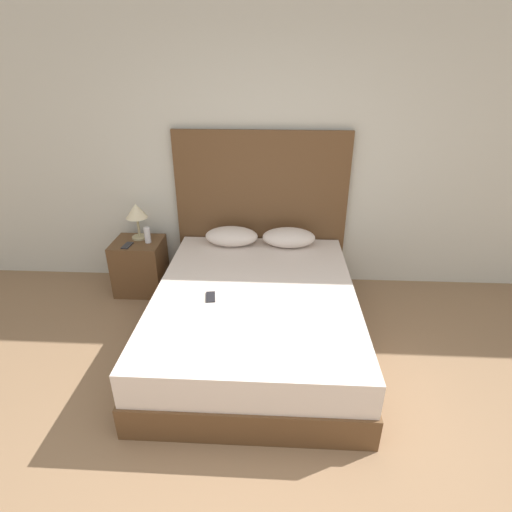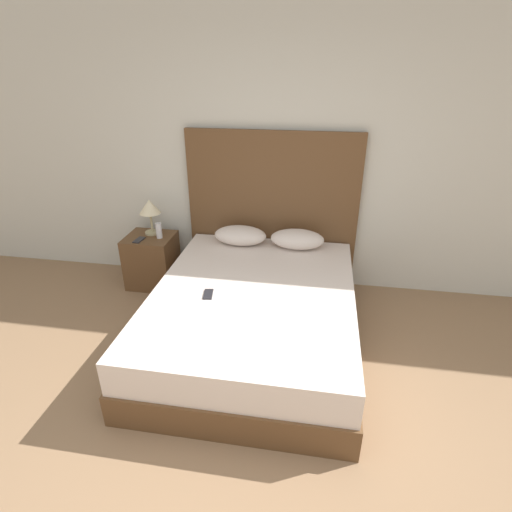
% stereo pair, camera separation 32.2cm
% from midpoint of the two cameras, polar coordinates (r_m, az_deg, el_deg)
% --- Properties ---
extents(wall_back, '(10.00, 0.06, 2.70)m').
position_cam_midpoint_polar(wall_back, '(4.01, 0.48, 14.17)').
color(wall_back, silver).
rests_on(wall_back, ground_plane).
extents(bed, '(1.64, 2.12, 0.51)m').
position_cam_midpoint_polar(bed, '(3.38, -2.85, -8.63)').
color(bed, brown).
rests_on(bed, ground_plane).
extents(headboard, '(1.72, 0.05, 1.60)m').
position_cam_midpoint_polar(headboard, '(4.10, -1.52, 6.43)').
color(headboard, brown).
rests_on(headboard, ground_plane).
extents(pillow_left, '(0.52, 0.30, 0.19)m').
position_cam_midpoint_polar(pillow_left, '(4.00, -5.82, 2.77)').
color(pillow_left, silver).
rests_on(pillow_left, bed).
extents(pillow_right, '(0.52, 0.30, 0.19)m').
position_cam_midpoint_polar(pillow_right, '(3.95, 2.39, 2.61)').
color(pillow_right, silver).
rests_on(pillow_right, bed).
extents(phone_on_bed, '(0.09, 0.16, 0.01)m').
position_cam_midpoint_polar(phone_on_bed, '(3.17, -9.42, -5.87)').
color(phone_on_bed, '#232328').
rests_on(phone_on_bed, bed).
extents(nightstand, '(0.48, 0.43, 0.55)m').
position_cam_midpoint_polar(nightstand, '(4.33, -18.26, -1.40)').
color(nightstand, brown).
rests_on(nightstand, ground_plane).
extents(table_lamp, '(0.22, 0.22, 0.37)m').
position_cam_midpoint_polar(table_lamp, '(4.19, -18.85, 5.82)').
color(table_lamp, tan).
rests_on(table_lamp, nightstand).
extents(phone_on_nightstand, '(0.08, 0.16, 0.01)m').
position_cam_midpoint_polar(phone_on_nightstand, '(4.15, -20.07, 1.38)').
color(phone_on_nightstand, '#232328').
rests_on(phone_on_nightstand, nightstand).
extents(toiletry_bottle, '(0.06, 0.06, 0.16)m').
position_cam_midpoint_polar(toiletry_bottle, '(4.13, -17.44, 2.84)').
color(toiletry_bottle, silver).
rests_on(toiletry_bottle, nightstand).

